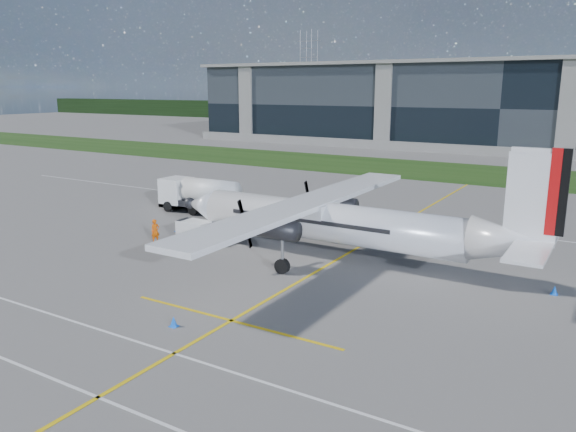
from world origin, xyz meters
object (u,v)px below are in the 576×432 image
object	(u,v)px
safety_cone_portwing	(174,322)
safety_cone_nose_port	(186,237)
fuel_tanker_truck	(195,195)
ground_crew_person	(155,229)
baggage_tug	(195,231)
safety_cone_tail	(554,290)
safety_cone_nose_stbd	(220,228)
turboprop_aircraft	(342,201)
pylon_west	(309,75)
safety_cone_fwd	(177,228)

from	to	relation	value
safety_cone_portwing	safety_cone_nose_port	bearing A→B (deg)	129.16
fuel_tanker_truck	safety_cone_portwing	xyz separation A→B (m)	(15.36, -19.64, -1.30)
safety_cone_portwing	ground_crew_person	bearing A→B (deg)	137.29
baggage_tug	safety_cone_tail	world-z (taller)	baggage_tug
safety_cone_portwing	safety_cone_tail	bearing A→B (deg)	43.11
safety_cone_nose_stbd	safety_cone_tail	xyz separation A→B (m)	(24.02, -1.57, 0.00)
baggage_tug	safety_cone_portwing	bearing A→B (deg)	-53.39
baggage_tug	safety_cone_portwing	world-z (taller)	baggage_tug
baggage_tug	safety_cone_nose_port	size ratio (longest dim) A/B	5.21
turboprop_aircraft	ground_crew_person	xyz separation A→B (m)	(-13.27, -3.01, -2.98)
pylon_west	baggage_tug	distance (m)	163.54
pylon_west	turboprop_aircraft	bearing A→B (deg)	-60.08
fuel_tanker_truck	safety_cone_fwd	xyz separation A→B (m)	(3.36, -6.13, -1.30)
safety_cone_portwing	safety_cone_fwd	xyz separation A→B (m)	(-11.99, 13.51, 0.00)
safety_cone_nose_stbd	baggage_tug	bearing A→B (deg)	-82.90
pylon_west	fuel_tanker_truck	xyz separation A→B (m)	(65.74, -138.29, -13.45)
ground_crew_person	safety_cone_tail	distance (m)	26.09
baggage_tug	safety_cone_portwing	size ratio (longest dim) A/B	5.21
turboprop_aircraft	safety_cone_nose_port	world-z (taller)	turboprop_aircraft
safety_cone_portwing	safety_cone_nose_stbd	xyz separation A→B (m)	(-9.28, 15.37, 0.00)
safety_cone_nose_port	ground_crew_person	bearing A→B (deg)	-131.42
safety_cone_fwd	safety_cone_nose_stbd	world-z (taller)	same
turboprop_aircraft	safety_cone_tail	xyz separation A→B (m)	(12.56, 0.55, -3.72)
ground_crew_person	pylon_west	bearing A→B (deg)	46.94
turboprop_aircraft	fuel_tanker_truck	bearing A→B (deg)	159.97
baggage_tug	safety_cone_tail	distance (m)	23.67
safety_cone_portwing	safety_cone_nose_stbd	distance (m)	17.96
safety_cone_tail	ground_crew_person	bearing A→B (deg)	-172.13
safety_cone_nose_port	safety_cone_fwd	bearing A→B (deg)	144.68
safety_cone_nose_stbd	safety_cone_nose_port	bearing A→B (deg)	-96.08
safety_cone_portwing	safety_cone_tail	distance (m)	20.20
safety_cone_fwd	safety_cone_tail	size ratio (longest dim) A/B	1.00
safety_cone_portwing	safety_cone_fwd	distance (m)	18.07
turboprop_aircraft	safety_cone_nose_stbd	size ratio (longest dim) A/B	52.96
pylon_west	safety_cone_nose_stbd	distance (m)	160.31
fuel_tanker_truck	ground_crew_person	world-z (taller)	fuel_tanker_truck
ground_crew_person	safety_cone_nose_port	size ratio (longest dim) A/B	3.98
safety_cone_nose_stbd	safety_cone_nose_port	world-z (taller)	same
turboprop_aircraft	safety_cone_nose_stbd	distance (m)	12.24
safety_cone_tail	safety_cone_portwing	bearing A→B (deg)	-136.89
pylon_west	safety_cone_tail	xyz separation A→B (m)	(95.84, -144.13, -14.75)
fuel_tanker_truck	safety_cone_nose_stbd	xyz separation A→B (m)	(6.08, -4.27, -1.30)
pylon_west	safety_cone_nose_stbd	size ratio (longest dim) A/B	60.00
fuel_tanker_truck	safety_cone_tail	world-z (taller)	fuel_tanker_truck
ground_crew_person	safety_cone_fwd	world-z (taller)	ground_crew_person
pylon_west	safety_cone_fwd	size ratio (longest dim) A/B	60.00
safety_cone_fwd	safety_cone_tail	bearing A→B (deg)	0.62
safety_cone_tail	safety_cone_nose_stbd	bearing A→B (deg)	176.26
fuel_tanker_truck	safety_cone_fwd	size ratio (longest dim) A/B	16.58
pylon_west	safety_cone_fwd	xyz separation A→B (m)	(69.10, -144.42, -14.75)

